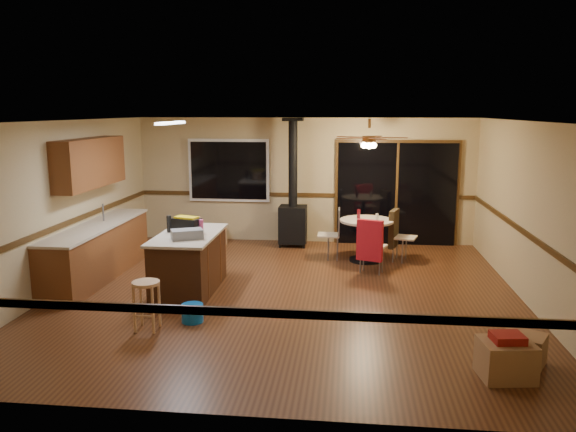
# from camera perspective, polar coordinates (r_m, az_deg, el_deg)

# --- Properties ---
(floor) EXTENTS (7.00, 7.00, 0.00)m
(floor) POSITION_cam_1_polar(r_m,az_deg,el_deg) (8.63, -0.22, -7.89)
(floor) COLOR #512C16
(floor) RESTS_ON ground
(ceiling) EXTENTS (7.00, 7.00, 0.00)m
(ceiling) POSITION_cam_1_polar(r_m,az_deg,el_deg) (8.18, -0.23, 9.63)
(ceiling) COLOR silver
(ceiling) RESTS_ON ground
(wall_back) EXTENTS (7.00, 0.00, 7.00)m
(wall_back) POSITION_cam_1_polar(r_m,az_deg,el_deg) (11.76, 1.70, 3.62)
(wall_back) COLOR tan
(wall_back) RESTS_ON ground
(wall_front) EXTENTS (7.00, 0.00, 7.00)m
(wall_front) POSITION_cam_1_polar(r_m,az_deg,el_deg) (4.94, -4.82, -6.49)
(wall_front) COLOR tan
(wall_front) RESTS_ON ground
(wall_left) EXTENTS (0.00, 7.00, 7.00)m
(wall_left) POSITION_cam_1_polar(r_m,az_deg,el_deg) (9.37, -22.02, 0.99)
(wall_left) COLOR tan
(wall_left) RESTS_ON ground
(wall_right) EXTENTS (0.00, 7.00, 7.00)m
(wall_right) POSITION_cam_1_polar(r_m,az_deg,el_deg) (8.65, 23.48, 0.14)
(wall_right) COLOR tan
(wall_right) RESTS_ON ground
(chair_rail) EXTENTS (7.00, 7.00, 0.08)m
(chair_rail) POSITION_cam_1_polar(r_m,az_deg,el_deg) (8.37, -0.22, -1.39)
(chair_rail) COLOR #3F280F
(chair_rail) RESTS_ON ground
(window) EXTENTS (1.72, 0.10, 1.32)m
(window) POSITION_cam_1_polar(r_m,az_deg,el_deg) (11.92, -6.04, 4.63)
(window) COLOR black
(window) RESTS_ON ground
(sliding_door) EXTENTS (2.52, 0.10, 2.10)m
(sliding_door) POSITION_cam_1_polar(r_m,az_deg,el_deg) (11.75, 10.96, 2.19)
(sliding_door) COLOR black
(sliding_door) RESTS_ON ground
(lower_cabinets) EXTENTS (0.60, 3.00, 0.86)m
(lower_cabinets) POSITION_cam_1_polar(r_m,az_deg,el_deg) (9.84, -18.76, -3.53)
(lower_cabinets) COLOR brown
(lower_cabinets) RESTS_ON ground
(countertop) EXTENTS (0.64, 3.04, 0.04)m
(countertop) POSITION_cam_1_polar(r_m,az_deg,el_deg) (9.74, -18.92, -0.96)
(countertop) COLOR #C0B095
(countertop) RESTS_ON lower_cabinets
(upper_cabinets) EXTENTS (0.35, 2.00, 0.80)m
(upper_cabinets) POSITION_cam_1_polar(r_m,az_deg,el_deg) (9.83, -19.45, 5.13)
(upper_cabinets) COLOR brown
(upper_cabinets) RESTS_ON ground
(kitchen_island) EXTENTS (0.88, 1.68, 0.90)m
(kitchen_island) POSITION_cam_1_polar(r_m,az_deg,el_deg) (8.79, -10.02, -4.63)
(kitchen_island) COLOR #361B0D
(kitchen_island) RESTS_ON ground
(wood_stove) EXTENTS (0.55, 0.50, 2.52)m
(wood_stove) POSITION_cam_1_polar(r_m,az_deg,el_deg) (11.42, 0.50, 0.51)
(wood_stove) COLOR black
(wood_stove) RESTS_ON ground
(ceiling_fan) EXTENTS (0.24, 0.24, 0.55)m
(ceiling_fan) POSITION_cam_1_polar(r_m,az_deg,el_deg) (10.19, 8.23, 7.57)
(ceiling_fan) COLOR brown
(ceiling_fan) RESTS_ON ceiling
(fluorescent_strip) EXTENTS (0.10, 1.20, 0.04)m
(fluorescent_strip) POSITION_cam_1_polar(r_m,az_deg,el_deg) (8.86, -11.81, 9.24)
(fluorescent_strip) COLOR white
(fluorescent_strip) RESTS_ON ceiling
(toolbox_grey) EXTENTS (0.51, 0.41, 0.14)m
(toolbox_grey) POSITION_cam_1_polar(r_m,az_deg,el_deg) (8.34, -10.23, -1.82)
(toolbox_grey) COLOR slate
(toolbox_grey) RESTS_ON kitchen_island
(toolbox_black) EXTENTS (0.47, 0.34, 0.23)m
(toolbox_black) POSITION_cam_1_polar(r_m,az_deg,el_deg) (8.70, -10.26, -0.99)
(toolbox_black) COLOR black
(toolbox_black) RESTS_ON kitchen_island
(toolbox_yellow_lid) EXTENTS (0.38, 0.28, 0.03)m
(toolbox_yellow_lid) POSITION_cam_1_polar(r_m,az_deg,el_deg) (8.67, -10.29, -0.15)
(toolbox_yellow_lid) COLOR gold
(toolbox_yellow_lid) RESTS_ON toolbox_black
(box_on_island) EXTENTS (0.23, 0.32, 0.21)m
(box_on_island) POSITION_cam_1_polar(r_m,az_deg,el_deg) (8.82, -9.87, -0.89)
(box_on_island) COLOR #946941
(box_on_island) RESTS_ON kitchen_island
(bottle_dark) EXTENTS (0.09, 0.09, 0.26)m
(bottle_dark) POSITION_cam_1_polar(r_m,az_deg,el_deg) (8.83, -11.99, -0.79)
(bottle_dark) COLOR black
(bottle_dark) RESTS_ON kitchen_island
(bottle_pink) EXTENTS (0.09, 0.09, 0.22)m
(bottle_pink) POSITION_cam_1_polar(r_m,az_deg,el_deg) (8.61, -8.83, -1.09)
(bottle_pink) COLOR #D84C8C
(bottle_pink) RESTS_ON kitchen_island
(bottle_white) EXTENTS (0.07, 0.07, 0.17)m
(bottle_white) POSITION_cam_1_polar(r_m,az_deg,el_deg) (8.98, -9.67, -0.79)
(bottle_white) COLOR white
(bottle_white) RESTS_ON kitchen_island
(bar_stool) EXTENTS (0.36, 0.36, 0.64)m
(bar_stool) POSITION_cam_1_polar(r_m,az_deg,el_deg) (7.42, -14.14, -8.82)
(bar_stool) COLOR tan
(bar_stool) RESTS_ON floor
(blue_bucket) EXTENTS (0.31, 0.31, 0.24)m
(blue_bucket) POSITION_cam_1_polar(r_m,az_deg,el_deg) (7.62, -9.69, -9.69)
(blue_bucket) COLOR blue
(blue_bucket) RESTS_ON floor
(dining_table) EXTENTS (0.99, 0.99, 0.78)m
(dining_table) POSITION_cam_1_polar(r_m,az_deg,el_deg) (10.42, 7.98, -1.69)
(dining_table) COLOR black
(dining_table) RESTS_ON ground
(glass_red) EXTENTS (0.08, 0.08, 0.17)m
(glass_red) POSITION_cam_1_polar(r_m,az_deg,el_deg) (10.44, 7.19, 0.22)
(glass_red) COLOR #590C14
(glass_red) RESTS_ON dining_table
(glass_cream) EXTENTS (0.06, 0.06, 0.12)m
(glass_cream) POSITION_cam_1_polar(r_m,az_deg,el_deg) (10.31, 9.03, -0.10)
(glass_cream) COLOR beige
(glass_cream) RESTS_ON dining_table
(chair_left) EXTENTS (0.41, 0.40, 0.51)m
(chair_left) POSITION_cam_1_polar(r_m,az_deg,el_deg) (10.50, 4.73, -1.22)
(chair_left) COLOR #BEAD8D
(chair_left) RESTS_ON ground
(chair_near) EXTENTS (0.55, 0.58, 0.70)m
(chair_near) POSITION_cam_1_polar(r_m,az_deg,el_deg) (9.55, 8.36, -2.45)
(chair_near) COLOR #BEAD8D
(chair_near) RESTS_ON ground
(chair_right) EXTENTS (0.56, 0.53, 0.70)m
(chair_right) POSITION_cam_1_polar(r_m,az_deg,el_deg) (10.53, 10.83, -1.29)
(chair_right) COLOR #BEAD8D
(chair_right) RESTS_ON ground
(box_under_window) EXTENTS (0.54, 0.48, 0.36)m
(box_under_window) POSITION_cam_1_polar(r_m,az_deg,el_deg) (11.85, -7.38, -1.91)
(box_under_window) COLOR #946941
(box_under_window) RESTS_ON floor
(box_corner_a) EXTENTS (0.58, 0.51, 0.40)m
(box_corner_a) POSITION_cam_1_polar(r_m,az_deg,el_deg) (6.44, 21.26, -13.45)
(box_corner_a) COLOR #946941
(box_corner_a) RESTS_ON floor
(box_corner_b) EXTENTS (0.55, 0.53, 0.35)m
(box_corner_b) POSITION_cam_1_polar(r_m,az_deg,el_deg) (6.84, 22.82, -12.35)
(box_corner_b) COLOR #946941
(box_corner_b) RESTS_ON floor
(box_small_red) EXTENTS (0.35, 0.30, 0.08)m
(box_small_red) POSITION_cam_1_polar(r_m,az_deg,el_deg) (6.35, 21.42, -11.44)
(box_small_red) COLOR maroon
(box_small_red) RESTS_ON box_corner_a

